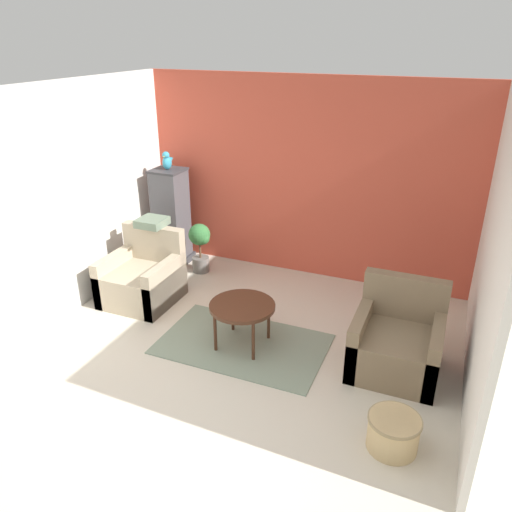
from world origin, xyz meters
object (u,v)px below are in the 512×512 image
wicker_basket (393,432)px  coffee_table (242,308)px  birdcage (171,218)px  parrot (167,161)px  potted_plant (200,242)px  armchair_left (143,279)px  armchair_right (397,344)px

wicker_basket → coffee_table: bearing=153.1°
birdcage → parrot: (0.00, 0.00, 0.84)m
parrot → potted_plant: (0.54, -0.15, -1.09)m
coffee_table → parrot: size_ratio=2.75×
birdcage → armchair_left: bearing=-77.3°
coffee_table → wicker_basket: coffee_table is taller
wicker_basket → potted_plant: bearing=142.4°
coffee_table → armchair_left: 1.68m
wicker_basket → parrot: bearing=145.2°
armchair_left → parrot: bearing=102.6°
parrot → armchair_left: bearing=-77.4°
armchair_left → parrot: 1.74m
birdcage → coffee_table: bearing=-41.1°
armchair_right → parrot: (-3.49, 1.41, 1.25)m
birdcage → parrot: parrot is taller
armchair_left → parrot: parrot is taller
armchair_left → birdcage: size_ratio=0.64×
parrot → wicker_basket: (3.64, -2.53, -1.38)m
potted_plant → wicker_basket: (3.10, -2.38, -0.29)m
armchair_left → armchair_right: (3.22, -0.23, 0.00)m
coffee_table → birdcage: 2.49m
armchair_right → wicker_basket: (0.15, -1.12, -0.13)m
coffee_table → armchair_left: bearing=164.2°
armchair_left → parrot: size_ratio=3.51×
armchair_left → armchair_right: 3.23m
armchair_right → wicker_basket: 1.14m
parrot → wicker_basket: size_ratio=0.59×
birdcage → potted_plant: (0.54, -0.14, -0.25)m
coffee_table → potted_plant: bearing=131.8°
armchair_left → armchair_right: bearing=-4.0°
coffee_table → armchair_left: size_ratio=0.78×
parrot → birdcage: bearing=-90.0°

